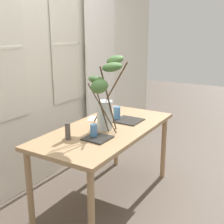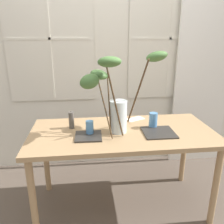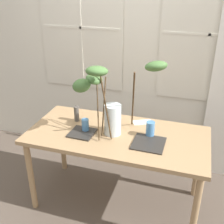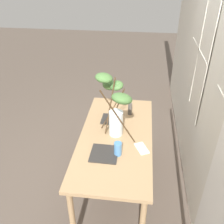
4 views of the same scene
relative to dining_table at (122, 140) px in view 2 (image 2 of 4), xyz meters
The scene contains 11 objects.
ground 0.68m from the dining_table, ahead, with size 14.00×14.00×0.00m, color brown.
back_wall_with_windows 1.14m from the dining_table, 90.00° to the left, with size 5.57×0.14×2.77m.
curtain_sheer_side 1.38m from the dining_table, 35.28° to the left, with size 0.66×0.03×2.25m, color white.
dining_table is the anchor object (origin of this frame).
vase_with_branches 0.44m from the dining_table, 149.77° to the right, with size 0.78×0.47×0.69m.
drinking_glass_blue_left 0.32m from the dining_table, behind, with size 0.06×0.06×0.12m, color #4C84BC.
drinking_glass_blue_right 0.32m from the dining_table, ahead, with size 0.07×0.07×0.14m, color #4C84BC.
plate_square_left 0.32m from the dining_table, 162.77° to the right, with size 0.21×0.21×0.01m, color #2D2B28.
plate_square_right 0.32m from the dining_table, 15.24° to the right, with size 0.26×0.26×0.01m, color #2D2B28.
napkin_folded 0.33m from the dining_table, 58.58° to the left, with size 0.18×0.10×0.00m, color silver.
pillar_candle 0.48m from the dining_table, 164.98° to the left, with size 0.05×0.05×0.16m.
Camera 2 is at (-0.30, -1.82, 1.55)m, focal length 37.21 mm.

